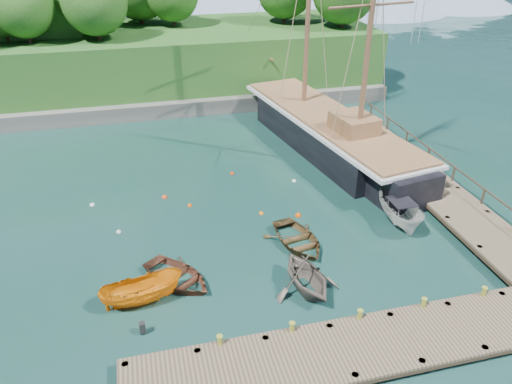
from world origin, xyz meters
TOP-DOWN VIEW (x-y plane):
  - ground at (0.00, 0.00)m, footprint 160.00×160.00m
  - dock_near at (2.00, -6.50)m, footprint 20.00×3.20m
  - dock_east at (11.50, 7.00)m, footprint 3.20×24.00m
  - bollard_0 at (-4.00, -5.10)m, footprint 0.26×0.26m
  - bollard_1 at (-1.00, -5.10)m, footprint 0.26×0.26m
  - bollard_2 at (2.00, -5.10)m, footprint 0.26×0.26m
  - bollard_3 at (5.00, -5.10)m, footprint 0.26×0.26m
  - bollard_4 at (8.00, -5.10)m, footprint 0.26×0.26m
  - rowboat_0 at (-5.17, -0.09)m, footprint 4.63×4.86m
  - rowboat_1 at (0.64, -2.14)m, footprint 3.71×4.14m
  - rowboat_2 at (1.44, 1.47)m, footprint 3.62×4.54m
  - motorboat_orange at (-6.87, -1.16)m, footprint 3.97×1.95m
  - cabin_boat_white at (7.77, 2.11)m, footprint 2.01×4.53m
  - schooner at (7.54, 12.94)m, footprint 8.16×26.94m
  - mooring_buoy_0 at (-7.91, 5.01)m, footprint 0.28×0.28m
  - mooring_buoy_1 at (-3.68, 6.91)m, footprint 0.29×0.29m
  - mooring_buoy_2 at (0.32, 4.98)m, footprint 0.28×0.28m
  - mooring_buoy_3 at (3.47, 8.41)m, footprint 0.28×0.28m
  - mooring_buoy_4 at (-5.08, 8.32)m, footprint 0.35×0.35m
  - mooring_buoy_5 at (-0.31, 10.48)m, footprint 0.30×0.30m
  - mooring_buoy_6 at (-9.45, 8.43)m, footprint 0.30×0.30m
  - mooring_buoy_7 at (2.37, 4.22)m, footprint 0.36×0.36m
  - headland at (-12.88, 31.36)m, footprint 51.00×19.31m

SIDE VIEW (x-z plane):
  - ground at x=0.00m, z-range 0.00..0.00m
  - bollard_0 at x=-4.00m, z-range -0.23..0.23m
  - bollard_1 at x=-1.00m, z-range -0.23..0.23m
  - bollard_2 at x=2.00m, z-range -0.23..0.23m
  - bollard_3 at x=5.00m, z-range -0.23..0.23m
  - bollard_4 at x=8.00m, z-range -0.23..0.23m
  - rowboat_0 at x=-5.17m, z-range -0.41..0.41m
  - rowboat_1 at x=0.64m, z-range -0.98..0.98m
  - rowboat_2 at x=1.44m, z-range -0.42..0.42m
  - motorboat_orange at x=-6.87m, z-range -0.73..0.73m
  - cabin_boat_white at x=7.77m, z-range -0.85..0.85m
  - mooring_buoy_0 at x=-7.91m, z-range -0.14..0.14m
  - mooring_buoy_1 at x=-3.68m, z-range -0.14..0.14m
  - mooring_buoy_2 at x=0.32m, z-range -0.14..0.14m
  - mooring_buoy_3 at x=3.47m, z-range -0.14..0.14m
  - mooring_buoy_4 at x=-5.08m, z-range -0.17..0.17m
  - mooring_buoy_5 at x=-0.31m, z-range -0.15..0.15m
  - mooring_buoy_6 at x=-9.45m, z-range -0.15..0.15m
  - mooring_buoy_7 at x=2.37m, z-range -0.18..0.18m
  - dock_near at x=2.00m, z-range -0.12..0.98m
  - dock_east at x=11.50m, z-range -0.12..0.98m
  - schooner at x=7.54m, z-range -8.79..10.98m
  - headland at x=-12.88m, z-range -0.91..11.99m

